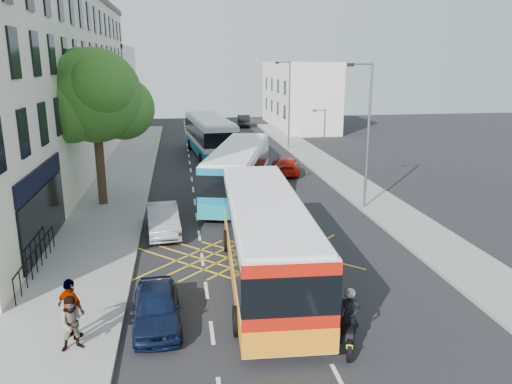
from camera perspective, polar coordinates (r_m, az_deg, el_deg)
name	(u,v)px	position (r m, az deg, el deg)	size (l,w,h in m)	color
ground	(311,325)	(16.72, 6.34, -14.83)	(120.00, 120.00, 0.00)	black
pavement_left	(104,205)	(30.45, -17.03, -1.38)	(5.00, 70.00, 0.15)	gray
pavement_right	(365,194)	(32.22, 12.36, -0.19)	(3.00, 70.00, 0.15)	gray
terrace_main	(35,81)	(39.78, -23.91, 11.47)	(8.30, 45.00, 13.50)	#EBE2C5
terrace_far	(100,85)	(69.78, -17.43, 11.54)	(8.00, 20.00, 10.00)	silver
building_right	(298,95)	(63.90, 4.85, 11.00)	(6.00, 18.00, 8.00)	silver
street_tree	(94,97)	(29.37, -17.98, 10.33)	(6.30, 5.70, 8.80)	#382619
lamp_near	(367,129)	(28.14, 12.55, 7.09)	(1.45, 0.15, 8.00)	slate
lamp_far	(288,100)	(47.23, 3.71, 10.42)	(1.45, 0.15, 8.00)	slate
railings	(36,259)	(21.48, -23.83, -7.01)	(0.08, 5.60, 1.14)	black
bus_near	(266,238)	(18.97, 1.10, -5.25)	(3.36, 11.83, 3.29)	silver
bus_mid	(239,171)	(30.47, -2.00, 2.42)	(5.54, 11.72, 3.21)	silver
bus_far	(209,135)	(44.50, -5.34, 6.46)	(3.98, 12.32, 3.40)	silver
motorbike	(349,320)	(15.31, 10.57, -14.15)	(0.83, 2.09, 1.90)	black
parked_car_blue	(157,307)	(16.60, -11.30, -12.78)	(1.49, 3.71, 1.27)	black
parked_car_silver	(163,220)	(24.84, -10.58, -3.11)	(1.47, 4.21, 1.39)	#97999E
red_hatchback	(285,166)	(37.30, 3.39, 3.04)	(1.75, 4.30, 1.25)	#B81507
distant_car_grey	(218,125)	(60.41, -4.41, 7.62)	(2.23, 4.84, 1.35)	#414349
distant_car_dark	(244,120)	(64.44, -1.43, 8.18)	(1.57, 4.51, 1.49)	black
pedestrian_near	(73,323)	(15.63, -20.14, -13.89)	(0.80, 0.62, 1.65)	gray
pedestrian_far	(71,309)	(16.16, -20.37, -12.41)	(1.11, 0.46, 1.90)	gray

